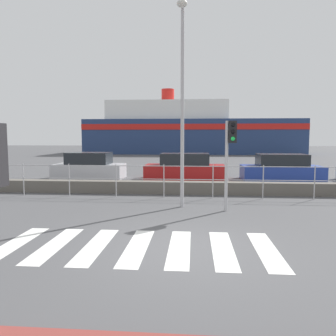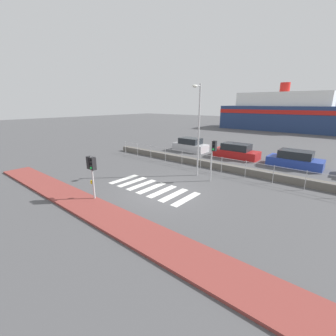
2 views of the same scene
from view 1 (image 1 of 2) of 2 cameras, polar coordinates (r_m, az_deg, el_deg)
ground_plane at (r=7.08m, az=2.68°, el=-13.77°), size 160.00×160.00×0.00m
crosswalk at (r=7.18m, az=-5.40°, el=-13.50°), size 5.85×2.40×0.01m
seawall at (r=13.49m, az=3.60°, el=-3.44°), size 22.95×0.55×0.50m
harbor_fence at (r=12.54m, az=3.55°, el=-1.41°), size 20.69×0.04×1.28m
traffic_light_far at (r=10.32m, az=10.78°, el=3.93°), size 0.34×0.32×2.82m
streetlamp at (r=10.75m, az=2.51°, el=14.13°), size 0.32×0.95×6.46m
ferry_boat at (r=47.11m, az=3.43°, el=6.35°), size 29.59×8.47×9.07m
parked_car_silver at (r=18.97m, az=-13.54°, el=0.13°), size 3.87×1.82×1.46m
parked_car_red at (r=18.05m, az=2.94°, el=-0.03°), size 4.36×1.79×1.43m
parked_car_blue at (r=18.64m, az=19.12°, el=-0.18°), size 4.17×1.90×1.41m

